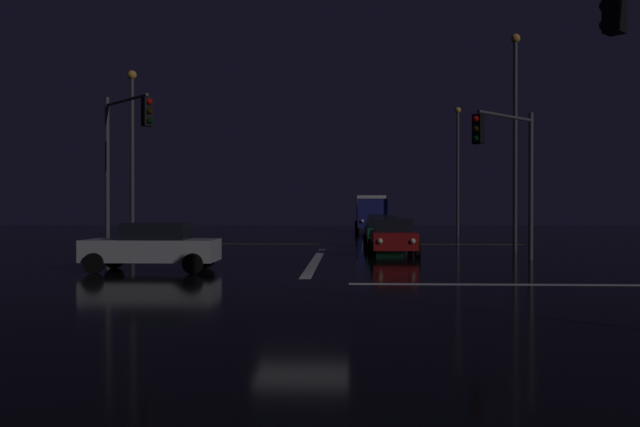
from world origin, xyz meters
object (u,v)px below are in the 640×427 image
object	(u,v)px
sedan_red	(393,237)
sedan_gray	(379,225)
traffic_signal_ne	(509,157)
sedan_green	(383,231)
streetlamp_right_far	(458,162)
traffic_signal_nw	(123,147)
sedan_silver_crossing	(153,246)
streetlamp_right_near	(515,128)
sedan_black	(382,228)
box_truck	(371,212)
streetlamp_left_near	(132,146)

from	to	relation	value
sedan_red	sedan_gray	xyz separation A→B (m)	(0.38, 19.38, 0.00)
sedan_gray	traffic_signal_ne	bearing A→B (deg)	-80.88
sedan_green	streetlamp_right_far	distance (m)	14.29
sedan_red	streetlamp_right_far	xyz separation A→B (m)	(5.90, 18.73, 4.49)
traffic_signal_ne	sedan_green	bearing A→B (deg)	112.08
sedan_green	traffic_signal_nw	xyz separation A→B (m)	(-10.52, -9.98, 3.59)
sedan_red	sedan_gray	size ratio (longest dim) A/B	1.00
sedan_silver_crossing	streetlamp_right_near	size ratio (longest dim) A/B	0.43
sedan_red	streetlamp_right_near	world-z (taller)	streetlamp_right_near
sedan_black	traffic_signal_ne	distance (m)	17.31
sedan_green	streetlamp_right_near	bearing A→B (deg)	-32.61
sedan_gray	sedan_green	bearing A→B (deg)	-91.86
sedan_red	traffic_signal_nw	bearing A→B (deg)	-161.92
sedan_red	box_truck	xyz separation A→B (m)	(0.07, 27.23, 0.91)
sedan_black	streetlamp_right_near	distance (m)	12.73
streetlamp_right_near	streetlamp_right_far	bearing A→B (deg)	90.00
traffic_signal_nw	streetlamp_right_near	size ratio (longest dim) A/B	0.63
sedan_red	sedan_silver_crossing	distance (m)	11.08
sedan_silver_crossing	sedan_black	bearing A→B (deg)	67.45
sedan_gray	streetlamp_left_near	size ratio (longest dim) A/B	0.50
traffic_signal_nw	streetlamp_right_near	bearing A→B (deg)	20.59
sedan_silver_crossing	streetlamp_left_near	size ratio (longest dim) A/B	0.50
sedan_gray	box_truck	distance (m)	7.91
sedan_gray	sedan_silver_crossing	size ratio (longest dim) A/B	1.00
sedan_green	box_truck	distance (m)	20.72
box_truck	streetlamp_right_near	xyz separation A→B (m)	(5.82, -24.49, 4.08)
box_truck	traffic_signal_ne	size ratio (longest dim) A/B	1.44
traffic_signal_nw	streetlamp_right_far	xyz separation A→B (m)	(16.45, 22.18, 0.90)
sedan_silver_crossing	traffic_signal_ne	world-z (taller)	traffic_signal_ne
sedan_green	sedan_silver_crossing	distance (m)	16.18
box_truck	sedan_silver_crossing	world-z (taller)	box_truck
box_truck	streetlamp_left_near	xyz separation A→B (m)	(-12.31, -24.49, 3.28)
sedan_black	sedan_gray	world-z (taller)	same
traffic_signal_nw	box_truck	bearing A→B (deg)	70.89
sedan_gray	traffic_signal_nw	distance (m)	25.56
traffic_signal_ne	streetlamp_right_far	bearing A→B (deg)	85.32
box_truck	sedan_green	bearing A→B (deg)	-90.31
sedan_red	streetlamp_left_near	size ratio (longest dim) A/B	0.50
sedan_red	sedan_green	bearing A→B (deg)	90.34
traffic_signal_ne	traffic_signal_nw	xyz separation A→B (m)	(-14.62, 0.15, 0.45)
sedan_black	sedan_gray	bearing A→B (deg)	88.93
sedan_green	traffic_signal_ne	size ratio (longest dim) A/B	0.75
sedan_gray	sedan_black	bearing A→B (deg)	-91.07
sedan_red	sedan_black	bearing A→B (deg)	88.85
traffic_signal_nw	streetlamp_right_far	size ratio (longest dim) A/B	0.70
sedan_red	sedan_gray	world-z (taller)	same
sedan_green	streetlamp_left_near	size ratio (longest dim) A/B	0.50
sedan_silver_crossing	sedan_red	bearing A→B (deg)	42.09
box_truck	traffic_signal_ne	world-z (taller)	traffic_signal_ne
sedan_red	traffic_signal_ne	xyz separation A→B (m)	(4.07, -3.59, 3.15)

